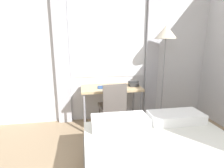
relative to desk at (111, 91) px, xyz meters
name	(u,v)px	position (x,y,z in m)	size (l,w,h in m)	color
wall_back_with_window	(98,50)	(-0.18, 0.34, 0.70)	(5.37, 0.13, 2.70)	silver
desk	(111,91)	(0.00, 0.00, 0.00)	(1.04, 0.52, 0.72)	tan
desk_chair	(113,105)	(-0.02, -0.28, -0.15)	(0.44, 0.44, 0.86)	#59514C
standing_lamp	(166,38)	(0.95, -0.02, 0.90)	(0.38, 0.38, 1.77)	#4C4C51
telephone	(133,84)	(0.40, 0.01, 0.11)	(0.18, 0.17, 0.09)	#2D2D2D
book	(105,87)	(-0.11, -0.04, 0.08)	(0.26, 0.16, 0.02)	navy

